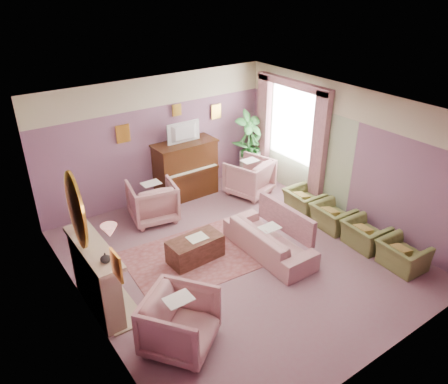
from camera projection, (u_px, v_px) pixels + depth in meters
floor at (238, 257)px, 8.13m from camera, size 5.50×6.00×0.01m
ceiling at (241, 111)px, 6.84m from camera, size 5.50×6.00×0.01m
wall_back at (158, 140)px, 9.66m from camera, size 5.50×0.02×2.80m
wall_front at (388, 282)px, 5.31m from camera, size 5.50×0.02×2.80m
wall_left at (82, 242)px, 6.07m from camera, size 0.02×6.00×2.80m
wall_right at (347, 155)px, 8.90m from camera, size 0.02×6.00×2.80m
picture_rail_band at (154, 92)px, 9.16m from camera, size 5.50×0.01×0.65m
stripe_panel at (300, 150)px, 9.98m from camera, size 0.01×3.00×2.15m
fireplace_surround at (96, 279)px, 6.69m from camera, size 0.30×1.40×1.10m
fireplace_inset at (103, 284)px, 6.81m from camera, size 0.18×0.72×0.68m
fire_ember at (107, 292)px, 6.92m from camera, size 0.06×0.54×0.10m
mantel_shelf at (93, 248)px, 6.44m from camera, size 0.40×1.55×0.07m
hearth at (112, 301)px, 7.04m from camera, size 0.55×1.50×0.02m
mirror_frame at (76, 211)px, 6.06m from camera, size 0.04×0.72×1.20m
mirror_glass at (78, 210)px, 6.07m from camera, size 0.01×0.60×1.06m
sconce_shade at (109, 231)px, 5.26m from camera, size 0.20×0.20×0.16m
piano at (186, 170)px, 10.03m from camera, size 1.40×0.60×1.30m
piano_keyshelf at (194, 173)px, 9.74m from camera, size 1.30×0.12×0.06m
piano_keys at (194, 171)px, 9.72m from camera, size 1.20×0.08×0.02m
piano_top at (185, 143)px, 9.72m from camera, size 1.45×0.65×0.04m
television at (185, 131)px, 9.55m from camera, size 0.80×0.12×0.48m
print_back_left at (123, 134)px, 9.07m from camera, size 0.30×0.03×0.38m
print_back_right at (216, 112)px, 10.25m from camera, size 0.26×0.03×0.34m
print_back_mid at (177, 110)px, 9.61m from camera, size 0.22×0.03×0.26m
print_left_wall at (116, 266)px, 5.08m from camera, size 0.03×0.28×0.36m
window_blind at (293, 121)px, 9.86m from camera, size 0.03×1.40×1.80m
curtain_left at (319, 151)px, 9.33m from camera, size 0.16×0.34×2.60m
curtain_right at (264, 128)px, 10.67m from camera, size 0.16×0.34×2.60m
pelmet at (293, 84)px, 9.42m from camera, size 0.16×2.20×0.16m
mantel_plant at (79, 222)px, 6.77m from camera, size 0.16×0.16×0.28m
mantel_vase at (105, 258)px, 6.04m from camera, size 0.16×0.16×0.16m
area_rug at (197, 257)px, 8.13m from camera, size 2.62×1.97×0.01m
coffee_table at (195, 249)px, 7.97m from camera, size 1.02×0.55×0.45m
table_paper at (197, 238)px, 7.89m from camera, size 0.35×0.28×0.01m
sofa at (269, 235)px, 8.08m from camera, size 0.64×1.93×0.78m
sofa_throw at (286, 219)px, 8.19m from camera, size 0.10×1.46×0.54m
floral_armchair_left at (152, 199)px, 9.14m from camera, size 0.92×0.92×0.96m
floral_armchair_right at (249, 175)px, 10.19m from camera, size 0.92×0.92×0.96m
floral_armchair_front at (180, 320)px, 6.02m from camera, size 0.92×0.92×0.96m
olive_chair_a at (403, 251)px, 7.70m from camera, size 0.55×0.78×0.68m
olive_chair_b at (365, 231)px, 8.30m from camera, size 0.55×0.78×0.68m
olive_chair_c at (333, 213)px, 8.89m from camera, size 0.55×0.78×0.68m
olive_chair_d at (304, 198)px, 9.49m from camera, size 0.55×0.78×0.68m
side_table at (250, 165)px, 11.03m from camera, size 0.52×0.52×0.70m
side_plant_big at (250, 146)px, 10.79m from camera, size 0.30×0.30×0.34m
side_plant_small at (257, 147)px, 10.79m from camera, size 0.16×0.16×0.28m
palm_pot at (248, 173)px, 11.02m from camera, size 0.34×0.34×0.34m
palm_plant at (249, 140)px, 10.61m from camera, size 0.76×0.76×1.44m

